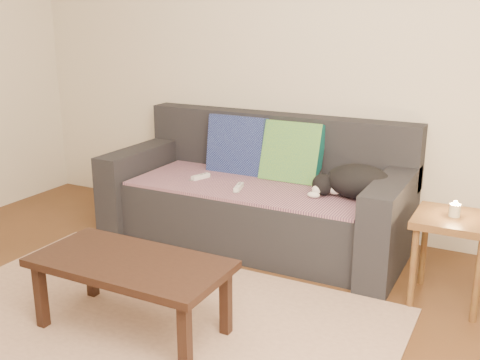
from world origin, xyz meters
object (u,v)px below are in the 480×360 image
at_px(cat, 355,182).
at_px(side_table, 452,232).
at_px(coffee_table, 131,269).
at_px(wii_remote_a, 201,177).
at_px(wii_remote_b, 239,187).
at_px(sofa, 258,199).

relative_size(cat, side_table, 1.07).
height_order(side_table, coffee_table, side_table).
bearing_deg(side_table, wii_remote_a, 173.09).
xyz_separation_m(wii_remote_b, side_table, (1.37, -0.11, -0.03)).
bearing_deg(coffee_table, sofa, 88.96).
height_order(cat, coffee_table, cat).
bearing_deg(wii_remote_a, cat, -67.15).
distance_m(side_table, coffee_table, 1.74).
relative_size(wii_remote_a, coffee_table, 0.15).
bearing_deg(coffee_table, cat, 61.47).
height_order(sofa, cat, sofa).
relative_size(wii_remote_b, side_table, 0.29).
xyz_separation_m(cat, wii_remote_b, (-0.74, -0.18, -0.09)).
relative_size(cat, wii_remote_a, 3.64).
xyz_separation_m(sofa, side_table, (1.35, -0.35, 0.11)).
bearing_deg(wii_remote_b, wii_remote_a, 59.96).
height_order(sofa, side_table, sofa).
height_order(wii_remote_b, coffee_table, wii_remote_b).
distance_m(wii_remote_a, side_table, 1.75).
height_order(wii_remote_a, wii_remote_b, same).
bearing_deg(coffee_table, side_table, 37.79).
distance_m(wii_remote_a, wii_remote_b, 0.38).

